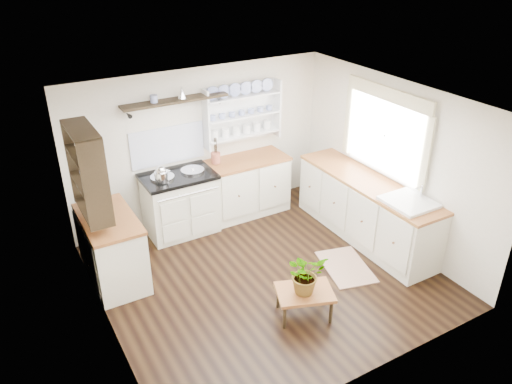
% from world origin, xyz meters
% --- Properties ---
extents(floor, '(4.00, 3.80, 0.01)m').
position_xyz_m(floor, '(0.00, 0.00, 0.00)').
color(floor, black).
rests_on(floor, ground).
extents(wall_back, '(4.00, 0.02, 2.30)m').
position_xyz_m(wall_back, '(0.00, 1.90, 1.15)').
color(wall_back, beige).
rests_on(wall_back, ground).
extents(wall_right, '(0.02, 3.80, 2.30)m').
position_xyz_m(wall_right, '(2.00, 0.00, 1.15)').
color(wall_right, beige).
rests_on(wall_right, ground).
extents(wall_left, '(0.02, 3.80, 2.30)m').
position_xyz_m(wall_left, '(-2.00, 0.00, 1.15)').
color(wall_left, beige).
rests_on(wall_left, ground).
extents(ceiling, '(4.00, 3.80, 0.01)m').
position_xyz_m(ceiling, '(0.00, 0.00, 2.30)').
color(ceiling, white).
rests_on(ceiling, wall_back).
extents(window, '(0.08, 1.55, 1.22)m').
position_xyz_m(window, '(1.95, 0.15, 1.56)').
color(window, white).
rests_on(window, wall_right).
extents(aga_cooker, '(1.02, 0.71, 0.95)m').
position_xyz_m(aga_cooker, '(-0.52, 1.57, 0.47)').
color(aga_cooker, beige).
rests_on(aga_cooker, floor).
extents(back_cabinets, '(1.27, 0.63, 0.90)m').
position_xyz_m(back_cabinets, '(0.60, 1.60, 0.46)').
color(back_cabinets, beige).
rests_on(back_cabinets, floor).
extents(right_cabinets, '(0.62, 2.43, 0.90)m').
position_xyz_m(right_cabinets, '(1.70, 0.10, 0.46)').
color(right_cabinets, beige).
rests_on(right_cabinets, floor).
extents(belfast_sink, '(0.55, 0.60, 0.45)m').
position_xyz_m(belfast_sink, '(1.70, -0.65, 0.80)').
color(belfast_sink, white).
rests_on(belfast_sink, right_cabinets).
extents(left_cabinets, '(0.62, 1.13, 0.90)m').
position_xyz_m(left_cabinets, '(-1.70, 0.90, 0.46)').
color(left_cabinets, beige).
rests_on(left_cabinets, floor).
extents(plate_rack, '(1.20, 0.22, 0.90)m').
position_xyz_m(plate_rack, '(0.65, 1.86, 1.56)').
color(plate_rack, white).
rests_on(plate_rack, wall_back).
extents(high_shelf, '(1.50, 0.29, 0.16)m').
position_xyz_m(high_shelf, '(-0.40, 1.78, 1.91)').
color(high_shelf, black).
rests_on(high_shelf, wall_back).
extents(left_shelving, '(0.28, 0.80, 1.05)m').
position_xyz_m(left_shelving, '(-1.84, 0.90, 1.55)').
color(left_shelving, black).
rests_on(left_shelving, wall_left).
extents(kettle, '(0.18, 0.18, 0.22)m').
position_xyz_m(kettle, '(-0.80, 1.45, 1.04)').
color(kettle, silver).
rests_on(kettle, aga_cooker).
extents(utensil_crock, '(0.14, 0.14, 0.16)m').
position_xyz_m(utensil_crock, '(0.13, 1.68, 0.99)').
color(utensil_crock, '#9A4D38').
rests_on(utensil_crock, back_cabinets).
extents(center_table, '(0.75, 0.64, 0.34)m').
position_xyz_m(center_table, '(-0.02, -0.87, 0.30)').
color(center_table, brown).
rests_on(center_table, floor).
extents(potted_plant, '(0.45, 0.39, 0.48)m').
position_xyz_m(potted_plant, '(-0.02, -0.87, 0.59)').
color(potted_plant, '#3F7233').
rests_on(potted_plant, center_table).
extents(floor_rug, '(0.74, 0.96, 0.02)m').
position_xyz_m(floor_rug, '(1.00, -0.39, 0.01)').
color(floor_rug, '#85604D').
rests_on(floor_rug, floor).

